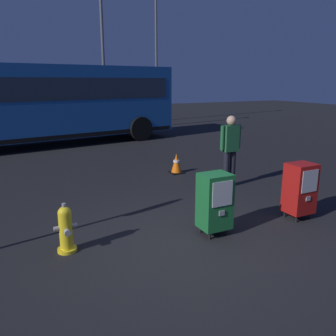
# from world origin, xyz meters

# --- Properties ---
(ground_plane) EXTENTS (60.00, 60.00, 0.00)m
(ground_plane) POSITION_xyz_m (0.00, 0.00, 0.00)
(ground_plane) COLOR black
(fire_hydrant) EXTENTS (0.33, 0.31, 0.75)m
(fire_hydrant) POSITION_xyz_m (-1.67, 0.57, 0.35)
(fire_hydrant) COLOR yellow
(fire_hydrant) RESTS_ON ground_plane
(newspaper_box_primary) EXTENTS (0.48, 0.42, 1.02)m
(newspaper_box_primary) POSITION_xyz_m (0.59, 0.11, 0.57)
(newspaper_box_primary) COLOR black
(newspaper_box_primary) RESTS_ON ground_plane
(newspaper_box_secondary) EXTENTS (0.48, 0.42, 1.02)m
(newspaper_box_secondary) POSITION_xyz_m (2.34, 0.00, 0.57)
(newspaper_box_secondary) COLOR black
(newspaper_box_secondary) RESTS_ON ground_plane
(pedestrian) EXTENTS (0.55, 0.22, 1.67)m
(pedestrian) POSITION_xyz_m (2.38, 2.16, 0.95)
(pedestrian) COLOR black
(pedestrian) RESTS_ON ground_plane
(traffic_cone) EXTENTS (0.36, 0.36, 0.53)m
(traffic_cone) POSITION_xyz_m (1.84, 3.80, 0.26)
(traffic_cone) COLOR black
(traffic_cone) RESTS_ON ground_plane
(bus_near) EXTENTS (10.75, 4.01, 3.00)m
(bus_near) POSITION_xyz_m (-0.87, 9.79, 1.71)
(bus_near) COLOR #19519E
(bus_near) RESTS_ON ground_plane
(street_light_near_left) EXTENTS (0.32, 0.32, 6.50)m
(street_light_near_left) POSITION_xyz_m (2.45, 12.40, 3.80)
(street_light_near_left) COLOR #4C4F54
(street_light_near_left) RESTS_ON ground_plane
(street_light_near_right) EXTENTS (0.32, 0.32, 7.87)m
(street_light_near_right) POSITION_xyz_m (6.58, 15.40, 4.51)
(street_light_near_right) COLOR #4C4F54
(street_light_near_right) RESTS_ON ground_plane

